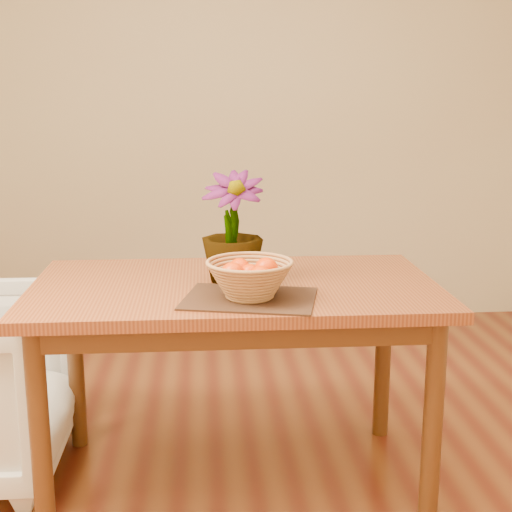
{
  "coord_description": "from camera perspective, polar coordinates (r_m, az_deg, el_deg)",
  "views": [
    {
      "loc": [
        -0.11,
        -2.08,
        1.39
      ],
      "look_at": [
        0.06,
        0.1,
        0.89
      ],
      "focal_mm": 50.0,
      "sensor_mm": 36.0,
      "label": 1
    }
  ],
  "objects": [
    {
      "name": "wicker_basket",
      "position": [
        2.26,
        -0.51,
        -1.98
      ],
      "size": [
        0.28,
        0.28,
        0.11
      ],
      "color": "#B9844D",
      "rests_on": "placemat"
    },
    {
      "name": "wall_back",
      "position": [
        4.34,
        -2.99,
        12.27
      ],
      "size": [
        4.0,
        0.02,
        2.7
      ],
      "primitive_type": "cube",
      "color": "beige",
      "rests_on": "floor"
    },
    {
      "name": "potted_plant",
      "position": [
        2.44,
        -1.91,
        2.29
      ],
      "size": [
        0.24,
        0.24,
        0.38
      ],
      "primitive_type": "imported",
      "rotation": [
        0.0,
        0.0,
        -0.14
      ],
      "color": "#154012",
      "rests_on": "table"
    },
    {
      "name": "table",
      "position": [
        2.49,
        -1.7,
        -4.12
      ],
      "size": [
        1.4,
        0.8,
        0.75
      ],
      "color": "brown",
      "rests_on": "floor"
    },
    {
      "name": "orange_pile",
      "position": [
        2.25,
        -0.51,
        -1.31
      ],
      "size": [
        0.19,
        0.18,
        0.08
      ],
      "rotation": [
        0.0,
        0.0,
        -0.13
      ],
      "color": "#FF4C04",
      "rests_on": "wicker_basket"
    },
    {
      "name": "placemat",
      "position": [
        2.27,
        -0.51,
        -3.42
      ],
      "size": [
        0.47,
        0.39,
        0.01
      ],
      "primitive_type": "cube",
      "rotation": [
        0.0,
        0.0,
        -0.22
      ],
      "color": "#361E13",
      "rests_on": "table"
    }
  ]
}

